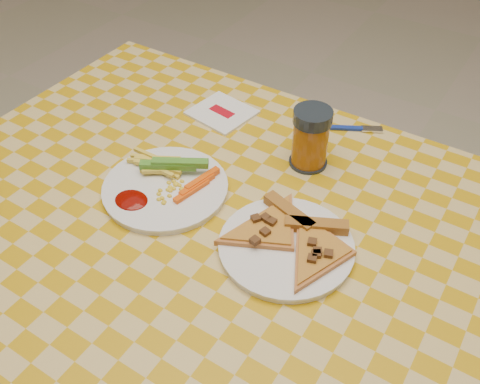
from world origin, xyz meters
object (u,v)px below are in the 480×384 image
at_px(table, 237,253).
at_px(plate_left, 166,189).
at_px(plate_right, 286,247).
at_px(drink_glass, 310,139).

bearing_deg(table, plate_left, 178.44).
bearing_deg(plate_left, table, -1.56).
xyz_separation_m(table, plate_right, (0.10, -0.00, 0.08)).
distance_m(plate_left, plate_right, 0.27).
bearing_deg(table, drink_glass, 83.38).
relative_size(table, plate_right, 5.58).
height_order(plate_left, plate_right, same).
xyz_separation_m(table, plate_left, (-0.17, 0.00, 0.08)).
height_order(plate_right, drink_glass, drink_glass).
bearing_deg(plate_right, drink_glass, 108.12).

